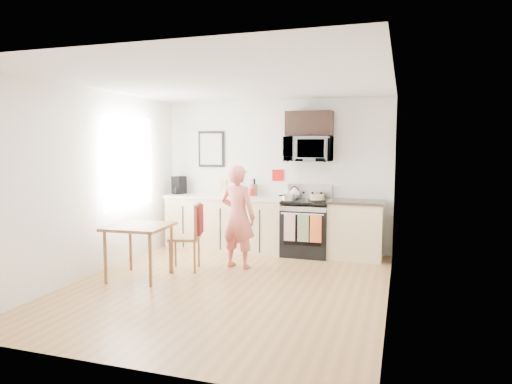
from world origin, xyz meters
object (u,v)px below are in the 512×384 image
(microwave, at_px, (309,149))
(person, at_px, (238,217))
(dining_table, at_px, (139,231))
(cake, at_px, (317,198))
(chair, at_px, (194,227))
(range, at_px, (306,229))

(microwave, relative_size, person, 0.49)
(dining_table, distance_m, cake, 2.88)
(chair, relative_size, cake, 3.40)
(range, height_order, person, person)
(microwave, xyz_separation_m, chair, (-1.37, -1.53, -1.12))
(dining_table, distance_m, chair, 0.80)
(microwave, distance_m, dining_table, 3.06)
(range, bearing_deg, cake, -17.40)
(range, bearing_deg, microwave, 90.06)
(range, xyz_separation_m, cake, (0.18, -0.06, 0.53))
(dining_table, xyz_separation_m, cake, (2.08, 1.96, 0.32))
(microwave, height_order, person, microwave)
(range, relative_size, dining_table, 1.47)
(range, bearing_deg, dining_table, -133.34)
(range, xyz_separation_m, microwave, (-0.00, 0.10, 1.32))
(microwave, distance_m, chair, 2.34)
(person, height_order, dining_table, person)
(dining_table, xyz_separation_m, chair, (0.53, 0.60, -0.02))
(microwave, bearing_deg, cake, -42.04)
(cake, bearing_deg, range, 162.60)
(person, relative_size, dining_table, 1.95)
(person, relative_size, chair, 1.56)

